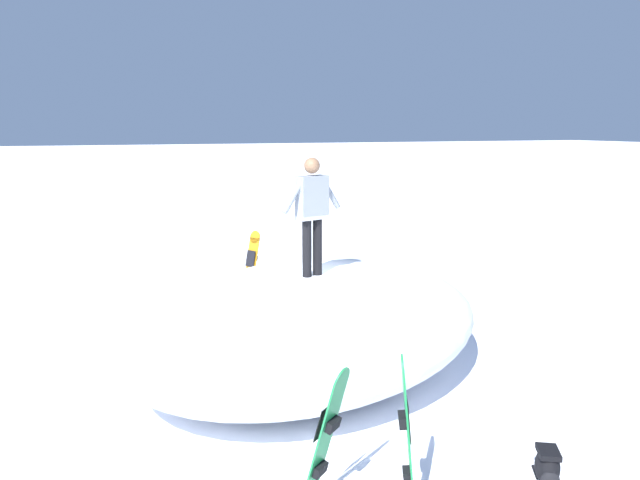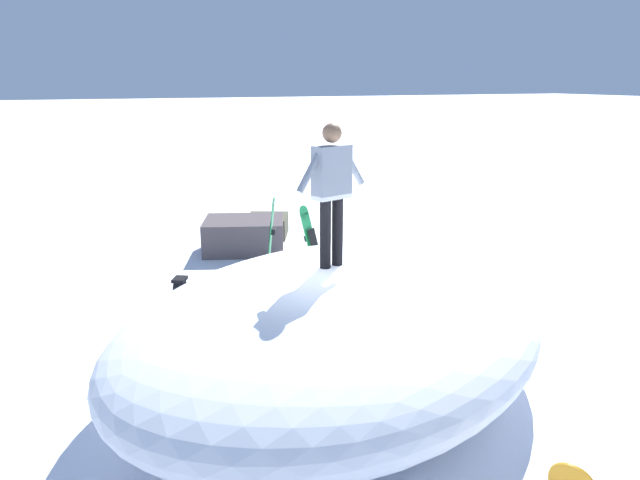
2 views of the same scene
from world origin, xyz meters
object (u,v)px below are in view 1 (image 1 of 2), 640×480
object	(u,v)px
snowboarder_standing	(312,208)
snowboard_primary_upright	(407,439)
snowboard_tertiary_upright	(251,265)
snowboard_secondary_upright	(326,438)
backpack_near	(548,467)

from	to	relation	value
snowboarder_standing	snowboard_primary_upright	distance (m)	4.16
snowboard_primary_upright	snowboard_tertiary_upright	size ratio (longest dim) A/B	1.12
snowboard_primary_upright	snowboard_secondary_upright	xyz separation A→B (m)	(0.67, -0.42, -0.08)
snowboarder_standing	snowboard_primary_upright	size ratio (longest dim) A/B	1.03
snowboard_primary_upright	snowboarder_standing	bearing A→B (deg)	-96.46
snowboard_primary_upright	backpack_near	distance (m)	1.88
snowboard_primary_upright	snowboard_tertiary_upright	xyz separation A→B (m)	(-0.52, -7.91, -0.10)
snowboard_secondary_upright	snowboard_tertiary_upright	distance (m)	7.58
snowboarder_standing	snowboard_secondary_upright	bearing A→B (deg)	71.86
backpack_near	snowboarder_standing	bearing A→B (deg)	-70.51
snowboard_tertiary_upright	backpack_near	xyz separation A→B (m)	(-1.23, 7.88, -0.59)
snowboard_tertiary_upright	snowboard_primary_upright	bearing A→B (deg)	86.21
snowboard_tertiary_upright	backpack_near	distance (m)	8.00
snowboard_tertiary_upright	snowboard_secondary_upright	bearing A→B (deg)	80.95
snowboard_primary_upright	snowboard_tertiary_upright	distance (m)	7.93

